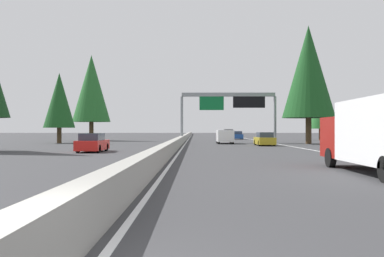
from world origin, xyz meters
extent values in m
plane|color=#38383A|center=(60.00, 0.00, 0.00)|extent=(320.00, 320.00, 0.00)
cube|color=#9E9B93|center=(80.00, 0.30, 0.45)|extent=(180.00, 0.56, 0.90)
cube|color=silver|center=(70.00, -11.52, 0.01)|extent=(160.00, 0.16, 0.01)
cube|color=silver|center=(70.00, -0.25, 0.01)|extent=(160.00, 0.16, 0.01)
cylinder|color=gray|center=(51.10, 0.30, 3.07)|extent=(0.36, 0.36, 6.13)
cylinder|color=gray|center=(51.10, -12.02, 3.07)|extent=(0.36, 0.36, 6.13)
cube|color=gray|center=(51.10, -5.86, 6.38)|extent=(0.50, 12.32, 0.50)
cube|color=#0C602D|center=(50.95, -3.64, 5.28)|extent=(0.12, 3.20, 1.90)
cube|color=black|center=(50.95, -8.57, 5.38)|extent=(0.16, 4.20, 1.50)
cube|color=maroon|center=(15.39, -8.89, 1.40)|extent=(2.38, 2.30, 1.90)
cylinder|color=black|center=(15.22, -7.83, 0.45)|extent=(0.90, 0.28, 0.90)
cylinder|color=black|center=(15.22, -9.95, 0.45)|extent=(0.90, 0.28, 0.90)
cube|color=#AD931E|center=(41.88, -9.12, 0.53)|extent=(4.40, 1.80, 0.76)
cube|color=#2D3847|center=(41.66, -9.12, 1.19)|extent=(2.46, 1.51, 0.56)
cylinder|color=black|center=(43.29, -8.33, 0.32)|extent=(0.64, 0.22, 0.64)
cylinder|color=black|center=(43.29, -9.91, 0.32)|extent=(0.64, 0.22, 0.64)
cylinder|color=black|center=(40.47, -8.33, 0.32)|extent=(0.64, 0.22, 0.64)
cylinder|color=black|center=(40.47, -9.91, 0.32)|extent=(0.64, 0.22, 0.64)
cube|color=white|center=(48.43, -5.21, 0.97)|extent=(5.00, 1.95, 1.44)
cube|color=#2D3847|center=(46.13, -5.21, 1.22)|extent=(0.08, 1.48, 0.56)
cylinder|color=black|center=(50.13, -4.36, 0.35)|extent=(0.70, 0.24, 0.70)
cylinder|color=black|center=(50.13, -6.07, 0.35)|extent=(0.70, 0.24, 0.70)
cylinder|color=black|center=(46.73, -4.36, 0.35)|extent=(0.70, 0.24, 0.70)
cylinder|color=black|center=(46.73, -6.07, 0.35)|extent=(0.70, 0.24, 0.70)
cube|color=slate|center=(88.16, -8.84, 0.61)|extent=(5.60, 2.00, 0.70)
cube|color=slate|center=(89.17, -8.84, 1.41)|extent=(2.24, 1.84, 0.90)
cube|color=#2D3847|center=(89.17, -8.84, 1.50)|extent=(2.02, 1.92, 0.41)
cylinder|color=black|center=(90.01, -7.98, 0.40)|extent=(0.80, 0.28, 0.80)
cylinder|color=black|center=(90.01, -9.70, 0.40)|extent=(0.80, 0.28, 0.80)
cylinder|color=black|center=(86.31, -7.98, 0.40)|extent=(0.80, 0.28, 0.80)
cylinder|color=black|center=(86.31, -9.70, 0.40)|extent=(0.80, 0.28, 0.80)
cube|color=#1E4793|center=(72.25, -9.12, 0.53)|extent=(4.40, 1.80, 0.76)
cube|color=#2D3847|center=(72.03, -9.12, 1.19)|extent=(2.46, 1.51, 0.56)
cylinder|color=black|center=(73.66, -8.33, 0.32)|extent=(0.64, 0.22, 0.64)
cylinder|color=black|center=(73.66, -9.91, 0.32)|extent=(0.64, 0.22, 0.64)
cylinder|color=black|center=(70.84, -8.33, 0.32)|extent=(0.64, 0.22, 0.64)
cylinder|color=black|center=(70.84, -9.91, 0.32)|extent=(0.64, 0.22, 0.64)
cube|color=red|center=(28.83, 6.65, 0.53)|extent=(4.40, 1.80, 0.76)
cube|color=#2D3847|center=(28.61, 6.65, 1.19)|extent=(2.46, 1.51, 0.56)
cylinder|color=black|center=(30.24, 7.44, 0.32)|extent=(0.64, 0.22, 0.64)
cylinder|color=black|center=(30.24, 5.86, 0.32)|extent=(0.64, 0.22, 0.64)
cylinder|color=black|center=(27.42, 7.44, 0.32)|extent=(0.64, 0.22, 0.64)
cylinder|color=black|center=(27.42, 5.86, 0.32)|extent=(0.64, 0.22, 0.64)
cylinder|color=#4C3823|center=(47.52, -15.47, 1.61)|extent=(0.71, 0.71, 3.22)
cone|color=#194C1E|center=(47.52, -15.47, 8.93)|extent=(6.44, 6.44, 11.42)
cylinder|color=#4C3823|center=(64.37, -21.96, 0.96)|extent=(0.57, 0.57, 1.92)
cone|color=#236028|center=(64.37, -21.96, 5.32)|extent=(3.84, 3.84, 6.80)
cylinder|color=#4C3823|center=(49.78, 16.12, 1.00)|extent=(0.58, 0.58, 2.01)
cone|color=#194C1E|center=(49.78, 16.12, 5.56)|extent=(4.01, 4.01, 7.11)
cylinder|color=#4C3823|center=(61.96, 14.98, 1.49)|extent=(0.69, 0.69, 2.99)
cone|color=#236028|center=(61.96, 14.98, 8.29)|extent=(5.98, 5.98, 10.60)
camera|label=1|loc=(-4.47, -1.52, 1.76)|focal=39.39mm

